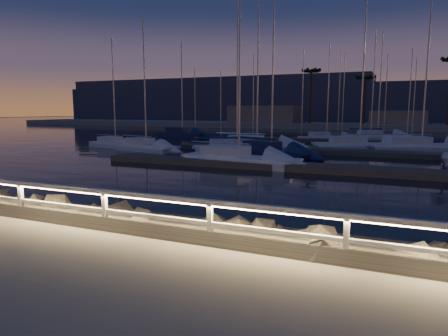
{
  "coord_description": "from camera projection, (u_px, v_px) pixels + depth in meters",
  "views": [
    {
      "loc": [
        7.78,
        -7.99,
        3.08
      ],
      "look_at": [
        2.63,
        4.0,
        1.17
      ],
      "focal_mm": 32.0,
      "sensor_mm": 36.0,
      "label": 1
    }
  ],
  "objects": [
    {
      "name": "distant_hills",
      "position": [
        305.0,
        105.0,
        140.24
      ],
      "size": [
        230.0,
        37.5,
        18.0
      ],
      "color": "#363D54",
      "rests_on": "ground"
    },
    {
      "name": "sailboat_c",
      "position": [
        235.0,
        147.0,
        34.75
      ],
      "size": [
        7.88,
        5.05,
        13.05
      ],
      "rotation": [
        0.0,
        0.0,
        0.42
      ],
      "color": "white",
      "rests_on": "ground"
    },
    {
      "name": "riprap",
      "position": [
        71.0,
        216.0,
        12.1
      ],
      "size": [
        35.54,
        2.52,
        1.21
      ],
      "color": "slate",
      "rests_on": "ground"
    },
    {
      "name": "sailboat_b",
      "position": [
        236.0,
        158.0,
        26.74
      ],
      "size": [
        8.43,
        3.63,
        13.92
      ],
      "rotation": [
        0.0,
        0.0,
        -0.15
      ],
      "color": "white",
      "rests_on": "ground"
    },
    {
      "name": "far_shore",
      "position": [
        352.0,
        124.0,
        78.08
      ],
      "size": [
        160.0,
        14.0,
        5.2
      ],
      "color": "gray",
      "rests_on": "ground"
    },
    {
      "name": "sailboat_l",
      "position": [
        418.0,
        146.0,
        35.9
      ],
      "size": [
        10.11,
        5.95,
        16.54
      ],
      "rotation": [
        0.0,
        0.0,
        0.35
      ],
      "color": "white",
      "rests_on": "ground"
    },
    {
      "name": "sailboat_k",
      "position": [
        376.0,
        136.0,
        50.07
      ],
      "size": [
        7.97,
        4.31,
        13.04
      ],
      "rotation": [
        0.0,
        0.0,
        0.29
      ],
      "color": "white",
      "rests_on": "ground"
    },
    {
      "name": "sailboat_a",
      "position": [
        115.0,
        143.0,
        39.12
      ],
      "size": [
        6.31,
        2.83,
        10.44
      ],
      "rotation": [
        0.0,
        0.0,
        -0.17
      ],
      "color": "white",
      "rests_on": "ground"
    },
    {
      "name": "sailboat_i",
      "position": [
        181.0,
        133.0,
        55.3
      ],
      "size": [
        7.74,
        3.09,
        12.91
      ],
      "rotation": [
        0.0,
        0.0,
        -0.11
      ],
      "color": "#1B244E",
      "rests_on": "ground"
    },
    {
      "name": "sailboat_g",
      "position": [
        357.0,
        145.0,
        37.16
      ],
      "size": [
        8.93,
        5.12,
        14.64
      ],
      "rotation": [
        0.0,
        0.0,
        0.33
      ],
      "color": "white",
      "rests_on": "ground"
    },
    {
      "name": "ground",
      "position": [
        76.0,
        225.0,
        10.75
      ],
      "size": [
        400.0,
        400.0,
        0.0
      ],
      "primitive_type": "plane",
      "color": "gray",
      "rests_on": "ground"
    },
    {
      "name": "sailboat_e",
      "position": [
        145.0,
        146.0,
        35.78
      ],
      "size": [
        7.02,
        3.51,
        11.59
      ],
      "rotation": [
        0.0,
        0.0,
        -0.24
      ],
      "color": "white",
      "rests_on": "ground"
    },
    {
      "name": "palm_center",
      "position": [
        365.0,
        79.0,
        75.06
      ],
      "size": [
        3.0,
        3.0,
        9.7
      ],
      "color": "#44311F",
      "rests_on": "ground"
    },
    {
      "name": "sailboat_n",
      "position": [
        325.0,
        138.0,
        46.81
      ],
      "size": [
        6.89,
        3.74,
        11.33
      ],
      "rotation": [
        0.0,
        0.0,
        0.29
      ],
      "color": "white",
      "rests_on": "ground"
    },
    {
      "name": "floating_docks",
      "position": [
        311.0,
        144.0,
        40.35
      ],
      "size": [
        22.0,
        36.0,
        0.4
      ],
      "color": "#60584F",
      "rests_on": "ground"
    },
    {
      "name": "sailboat_j",
      "position": [
        255.0,
        145.0,
        37.09
      ],
      "size": [
        8.51,
        3.04,
        14.26
      ],
      "rotation": [
        0.0,
        0.0,
        0.06
      ],
      "color": "white",
      "rests_on": "ground"
    },
    {
      "name": "harbor_water",
      "position": [
        308.0,
        151.0,
        39.27
      ],
      "size": [
        400.0,
        440.0,
        0.6
      ],
      "color": "black",
      "rests_on": "ground"
    },
    {
      "name": "sailboat_f",
      "position": [
        269.0,
        151.0,
        31.81
      ],
      "size": [
        7.84,
        4.8,
        12.98
      ],
      "rotation": [
        0.0,
        0.0,
        -0.38
      ],
      "color": "#1B244E",
      "rests_on": "ground"
    },
    {
      "name": "guard_rail",
      "position": [
        72.0,
        197.0,
        10.66
      ],
      "size": [
        44.11,
        0.12,
        1.06
      ],
      "color": "white",
      "rests_on": "ground"
    },
    {
      "name": "palm_left",
      "position": [
        311.0,
        73.0,
        77.86
      ],
      "size": [
        3.0,
        3.0,
        11.2
      ],
      "color": "#44311F",
      "rests_on": "ground"
    }
  ]
}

